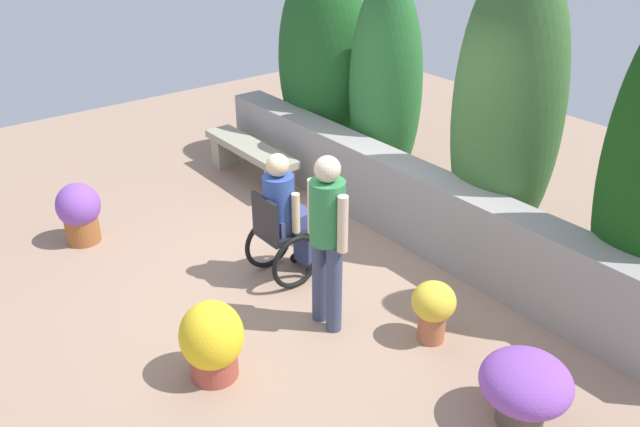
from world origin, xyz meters
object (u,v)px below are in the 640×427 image
(flower_pot_small_foreground, at_px, (433,307))
(person_standing_companion, at_px, (327,232))
(stone_bench, at_px, (251,157))
(person_in_wheelchair, at_px, (284,220))
(flower_pot_purple_near, at_px, (79,212))
(flower_pot_red_accent, at_px, (525,386))
(flower_pot_terracotta_by_wall, at_px, (212,341))

(flower_pot_small_foreground, bearing_deg, person_standing_companion, -141.62)
(stone_bench, distance_m, flower_pot_small_foreground, 3.79)
(person_in_wheelchair, height_order, flower_pot_purple_near, person_in_wheelchair)
(stone_bench, height_order, flower_pot_red_accent, flower_pot_red_accent)
(person_standing_companion, height_order, flower_pot_small_foreground, person_standing_companion)
(stone_bench, xyz_separation_m, flower_pot_red_accent, (4.83, -0.74, -0.01))
(stone_bench, relative_size, flower_pot_terracotta_by_wall, 2.45)
(flower_pot_purple_near, height_order, flower_pot_terracotta_by_wall, flower_pot_purple_near)
(flower_pot_purple_near, distance_m, flower_pot_terracotta_by_wall, 2.79)
(person_standing_companion, bearing_deg, stone_bench, 166.32)
(person_in_wheelchair, relative_size, person_standing_companion, 0.82)
(flower_pot_red_accent, height_order, flower_pot_small_foreground, flower_pot_red_accent)
(flower_pot_purple_near, bearing_deg, flower_pot_red_accent, 18.80)
(person_standing_companion, height_order, flower_pot_purple_near, person_standing_companion)
(person_standing_companion, distance_m, flower_pot_purple_near, 3.10)
(flower_pot_terracotta_by_wall, height_order, flower_pot_small_foreground, flower_pot_terracotta_by_wall)
(person_in_wheelchair, xyz_separation_m, flower_pot_red_accent, (2.70, 0.22, -0.29))
(flower_pot_small_foreground, bearing_deg, flower_pot_purple_near, -153.52)
(person_in_wheelchair, xyz_separation_m, flower_pot_purple_near, (-1.92, -1.36, -0.26))
(stone_bench, relative_size, flower_pot_small_foreground, 2.96)
(person_in_wheelchair, height_order, flower_pot_small_foreground, person_in_wheelchair)
(flower_pot_purple_near, bearing_deg, person_in_wheelchair, 35.22)
(flower_pot_terracotta_by_wall, bearing_deg, stone_bench, 142.86)
(flower_pot_small_foreground, bearing_deg, flower_pot_terracotta_by_wall, -113.56)
(person_in_wheelchair, xyz_separation_m, person_standing_companion, (0.89, -0.17, 0.32))
(stone_bench, bearing_deg, flower_pot_small_foreground, -8.50)
(person_in_wheelchair, bearing_deg, flower_pot_small_foreground, 24.54)
(person_in_wheelchair, relative_size, flower_pot_small_foreground, 2.34)
(flower_pot_terracotta_by_wall, xyz_separation_m, flower_pot_small_foreground, (0.75, 1.72, -0.00))
(stone_bench, xyz_separation_m, flower_pot_terracotta_by_wall, (3.00, -2.27, -0.00))
(person_in_wheelchair, bearing_deg, flower_pot_purple_near, -134.33)
(person_in_wheelchair, relative_size, flower_pot_purple_near, 1.94)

